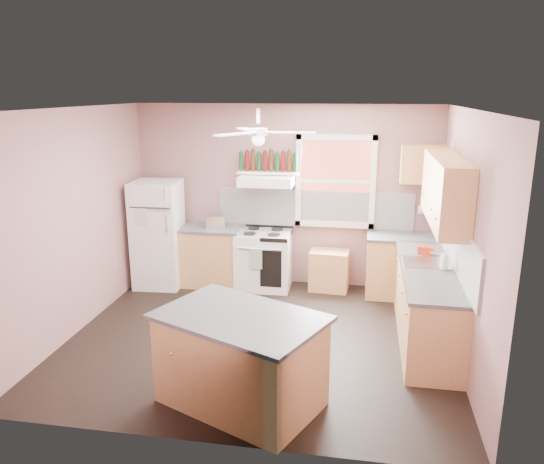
% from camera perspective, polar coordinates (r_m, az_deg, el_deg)
% --- Properties ---
extents(floor, '(4.50, 4.50, 0.00)m').
position_cam_1_polar(floor, '(6.51, -1.34, -11.33)').
color(floor, black).
rests_on(floor, ground).
extents(ceiling, '(4.50, 4.50, 0.00)m').
position_cam_1_polar(ceiling, '(5.84, -1.51, 13.14)').
color(ceiling, white).
rests_on(ceiling, ground).
extents(wall_back, '(4.50, 0.05, 2.70)m').
position_cam_1_polar(wall_back, '(7.98, 1.41, 3.91)').
color(wall_back, '#885E5C').
rests_on(wall_back, ground).
extents(wall_right, '(0.05, 4.00, 2.70)m').
position_cam_1_polar(wall_right, '(6.03, 20.29, -0.74)').
color(wall_right, '#885E5C').
rests_on(wall_right, ground).
extents(wall_left, '(0.05, 4.00, 2.70)m').
position_cam_1_polar(wall_left, '(6.84, -20.46, 1.05)').
color(wall_left, '#885E5C').
rests_on(wall_left, ground).
extents(backsplash_back, '(2.90, 0.03, 0.55)m').
position_cam_1_polar(backsplash_back, '(7.93, 4.58, 2.50)').
color(backsplash_back, white).
rests_on(backsplash_back, wall_back).
extents(backsplash_right, '(0.03, 2.60, 0.55)m').
position_cam_1_polar(backsplash_right, '(6.36, 19.33, -1.51)').
color(backsplash_right, white).
rests_on(backsplash_right, wall_right).
extents(window_view, '(1.00, 0.02, 1.20)m').
position_cam_1_polar(window_view, '(7.82, 6.84, 5.44)').
color(window_view, brown).
rests_on(window_view, wall_back).
extents(window_frame, '(1.16, 0.07, 1.36)m').
position_cam_1_polar(window_frame, '(7.79, 6.83, 5.41)').
color(window_frame, white).
rests_on(window_frame, wall_back).
extents(refrigerator, '(0.72, 0.71, 1.60)m').
position_cam_1_polar(refrigerator, '(8.11, -12.16, -0.24)').
color(refrigerator, white).
rests_on(refrigerator, floor).
extents(base_cabinet_left, '(0.90, 0.60, 0.86)m').
position_cam_1_polar(base_cabinet_left, '(8.12, -6.39, -2.68)').
color(base_cabinet_left, '#B17F49').
rests_on(base_cabinet_left, floor).
extents(counter_left, '(0.92, 0.62, 0.04)m').
position_cam_1_polar(counter_left, '(8.00, -6.49, 0.39)').
color(counter_left, '#444447').
rests_on(counter_left, base_cabinet_left).
extents(toaster, '(0.31, 0.23, 0.18)m').
position_cam_1_polar(toaster, '(7.95, -6.14, 1.12)').
color(toaster, silver).
rests_on(toaster, counter_left).
extents(stove, '(0.81, 0.66, 0.86)m').
position_cam_1_polar(stove, '(7.95, -0.89, -3.00)').
color(stove, white).
rests_on(stove, floor).
extents(range_hood, '(0.78, 0.50, 0.14)m').
position_cam_1_polar(range_hood, '(7.70, -0.58, 5.55)').
color(range_hood, white).
rests_on(range_hood, wall_back).
extents(bottle_shelf, '(0.90, 0.26, 0.03)m').
position_cam_1_polar(bottle_shelf, '(7.80, -0.42, 6.42)').
color(bottle_shelf, white).
rests_on(bottle_shelf, range_hood).
extents(cart, '(0.59, 0.41, 0.56)m').
position_cam_1_polar(cart, '(7.93, 6.15, -4.27)').
color(cart, '#B17F49').
rests_on(cart, floor).
extents(base_cabinet_corner, '(1.00, 0.60, 0.86)m').
position_cam_1_polar(base_cabinet_corner, '(7.84, 13.78, -3.69)').
color(base_cabinet_corner, '#B17F49').
rests_on(base_cabinet_corner, floor).
extents(base_cabinet_right, '(0.60, 2.20, 0.86)m').
position_cam_1_polar(base_cabinet_right, '(6.56, 16.29, -7.66)').
color(base_cabinet_right, '#B17F49').
rests_on(base_cabinet_right, floor).
extents(counter_corner, '(1.02, 0.62, 0.04)m').
position_cam_1_polar(counter_corner, '(7.71, 13.99, -0.53)').
color(counter_corner, '#444447').
rests_on(counter_corner, base_cabinet_corner).
extents(counter_right, '(0.62, 2.22, 0.04)m').
position_cam_1_polar(counter_right, '(6.40, 16.50, -3.94)').
color(counter_right, '#444447').
rests_on(counter_right, base_cabinet_right).
extents(sink, '(0.55, 0.45, 0.03)m').
position_cam_1_polar(sink, '(6.58, 16.32, -3.25)').
color(sink, silver).
rests_on(sink, counter_right).
extents(faucet, '(0.03, 0.03, 0.14)m').
position_cam_1_polar(faucet, '(6.58, 17.75, -2.68)').
color(faucet, silver).
rests_on(faucet, sink).
extents(upper_cabinet_right, '(0.33, 1.80, 0.76)m').
position_cam_1_polar(upper_cabinet_right, '(6.39, 18.15, 4.26)').
color(upper_cabinet_right, '#B17F49').
rests_on(upper_cabinet_right, wall_right).
extents(upper_cabinet_corner, '(0.60, 0.33, 0.52)m').
position_cam_1_polar(upper_cabinet_corner, '(7.66, 15.92, 7.04)').
color(upper_cabinet_corner, '#B17F49').
rests_on(upper_cabinet_corner, wall_back).
extents(paper_towel, '(0.26, 0.12, 0.12)m').
position_cam_1_polar(paper_towel, '(7.81, 16.43, 2.30)').
color(paper_towel, white).
rests_on(paper_towel, wall_back).
extents(island, '(1.66, 1.40, 0.86)m').
position_cam_1_polar(island, '(5.12, -3.40, -13.75)').
color(island, '#B17F49').
rests_on(island, floor).
extents(island_top, '(1.77, 1.51, 0.04)m').
position_cam_1_polar(island_top, '(4.92, -3.48, -9.16)').
color(island_top, '#444447').
rests_on(island_top, island).
extents(ceiling_fan_hub, '(0.20, 0.20, 0.08)m').
position_cam_1_polar(ceiling_fan_hub, '(5.85, -1.49, 10.70)').
color(ceiling_fan_hub, white).
rests_on(ceiling_fan_hub, ceiling).
extents(soap_bottle, '(0.11, 0.11, 0.25)m').
position_cam_1_polar(soap_bottle, '(6.36, 18.12, -2.84)').
color(soap_bottle, silver).
rests_on(soap_bottle, counter_right).
extents(red_caddy, '(0.21, 0.17, 0.10)m').
position_cam_1_polar(red_caddy, '(6.92, 16.22, -1.89)').
color(red_caddy, '#B22A0F').
rests_on(red_caddy, counter_right).
extents(wine_bottles, '(0.86, 0.06, 0.31)m').
position_cam_1_polar(wine_bottles, '(7.78, -0.42, 7.58)').
color(wine_bottles, '#143819').
rests_on(wine_bottles, bottle_shelf).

